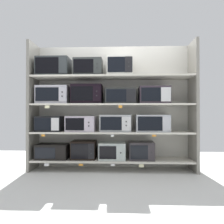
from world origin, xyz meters
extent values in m
cube|color=silver|center=(0.00, -1.00, -0.01)|extent=(6.79, 6.00, 0.02)
cube|color=beige|center=(0.00, 0.27, 1.13)|extent=(2.99, 0.04, 2.27)
cube|color=gray|center=(-1.43, 0.00, 1.13)|extent=(0.05, 0.50, 2.27)
cube|color=gray|center=(1.43, 0.00, 1.13)|extent=(0.05, 0.50, 2.27)
cube|color=beige|center=(0.00, 0.00, 0.18)|extent=(2.79, 0.50, 0.03)
cube|color=black|center=(-1.06, 0.00, 0.32)|extent=(0.56, 0.38, 0.26)
cube|color=black|center=(-1.14, -0.20, 0.32)|extent=(0.36, 0.01, 0.19)
cube|color=black|center=(-0.87, -0.20, 0.32)|extent=(0.17, 0.01, 0.21)
cube|color=black|center=(-0.50, 0.00, 0.36)|extent=(0.43, 0.35, 0.32)
cube|color=black|center=(-0.55, -0.18, 0.36)|extent=(0.30, 0.01, 0.26)
cube|color=black|center=(-0.35, -0.18, 0.36)|extent=(0.10, 0.01, 0.26)
cylinder|color=#262628|center=(-0.35, -0.19, 0.32)|extent=(0.02, 0.01, 0.02)
cylinder|color=#262628|center=(-0.35, -0.19, 0.39)|extent=(0.02, 0.01, 0.02)
cube|color=#B0BDB7|center=(0.01, 0.00, 0.34)|extent=(0.46, 0.41, 0.29)
cube|color=black|center=(-0.06, -0.21, 0.34)|extent=(0.29, 0.01, 0.22)
cube|color=#B0BDB7|center=(0.15, -0.21, 0.34)|extent=(0.15, 0.01, 0.24)
cylinder|color=#262628|center=(0.15, -0.22, 0.34)|extent=(0.02, 0.01, 0.02)
cube|color=#322D31|center=(0.52, 0.00, 0.35)|extent=(0.43, 0.38, 0.31)
cube|color=black|center=(0.46, -0.20, 0.35)|extent=(0.29, 0.01, 0.24)
cube|color=#322D31|center=(0.67, -0.20, 0.35)|extent=(0.11, 0.01, 0.25)
cylinder|color=#262628|center=(0.67, -0.20, 0.35)|extent=(0.02, 0.01, 0.02)
cube|color=white|center=(-1.09, -0.25, 0.14)|extent=(0.08, 0.00, 0.05)
cube|color=orange|center=(-0.51, -0.25, 0.14)|extent=(0.07, 0.00, 0.03)
cube|color=white|center=(0.02, -0.25, 0.14)|extent=(0.07, 0.00, 0.03)
cube|color=beige|center=(0.50, -0.25, 0.14)|extent=(0.08, 0.00, 0.05)
cube|color=beige|center=(0.00, 0.00, 0.67)|extent=(2.79, 0.50, 0.03)
cube|color=black|center=(-1.11, 0.00, 0.82)|extent=(0.45, 0.39, 0.27)
cube|color=black|center=(-1.17, -0.20, 0.82)|extent=(0.29, 0.01, 0.20)
cube|color=silver|center=(-0.97, -0.20, 0.82)|extent=(0.13, 0.01, 0.22)
cube|color=#BCB0C0|center=(-0.55, 0.00, 0.82)|extent=(0.51, 0.38, 0.27)
cube|color=black|center=(-0.63, -0.20, 0.82)|extent=(0.32, 0.01, 0.21)
cube|color=#BCB0C0|center=(-0.39, -0.20, 0.82)|extent=(0.16, 0.01, 0.22)
cylinder|color=#262628|center=(-0.39, -0.20, 0.79)|extent=(0.02, 0.01, 0.02)
cylinder|color=#262628|center=(-0.39, -0.20, 0.85)|extent=(0.02, 0.01, 0.02)
cube|color=#A2A6A9|center=(0.06, 0.00, 0.83)|extent=(0.54, 0.35, 0.29)
cube|color=black|center=(-0.01, -0.18, 0.83)|extent=(0.36, 0.01, 0.23)
cube|color=silver|center=(0.25, -0.18, 0.83)|extent=(0.15, 0.01, 0.23)
cylinder|color=#262628|center=(0.25, -0.19, 0.80)|extent=(0.02, 0.01, 0.02)
cylinder|color=#262628|center=(0.25, -0.19, 0.86)|extent=(0.02, 0.01, 0.02)
cube|color=#B4B7BD|center=(0.71, 0.00, 0.83)|extent=(0.58, 0.37, 0.29)
cube|color=black|center=(0.65, -0.19, 0.83)|extent=(0.41, 0.01, 0.24)
cube|color=#B4B7BD|center=(0.92, -0.19, 0.83)|extent=(0.13, 0.01, 0.23)
cube|color=orange|center=(-1.15, -0.25, 0.63)|extent=(0.06, 0.00, 0.04)
cube|color=white|center=(0.02, -0.25, 0.63)|extent=(0.05, 0.00, 0.04)
cube|color=orange|center=(0.71, -0.25, 0.63)|extent=(0.07, 0.00, 0.03)
cube|color=beige|center=(0.00, 0.00, 1.16)|extent=(2.79, 0.50, 0.03)
cube|color=#B9B7C2|center=(-1.05, 0.00, 1.33)|extent=(0.56, 0.34, 0.32)
cube|color=black|center=(-1.11, -0.18, 1.33)|extent=(0.40, 0.01, 0.23)
cube|color=#B9B7C2|center=(-0.85, -0.18, 1.33)|extent=(0.13, 0.01, 0.26)
cylinder|color=#262628|center=(-0.85, -0.19, 1.30)|extent=(0.02, 0.01, 0.02)
cylinder|color=#262628|center=(-0.85, -0.19, 1.37)|extent=(0.02, 0.01, 0.02)
cube|color=black|center=(-0.44, 0.00, 1.34)|extent=(0.53, 0.39, 0.34)
cube|color=black|center=(-0.50, -0.20, 1.34)|extent=(0.37, 0.01, 0.24)
cube|color=black|center=(-0.25, -0.20, 1.34)|extent=(0.13, 0.01, 0.27)
cylinder|color=#262628|center=(-0.25, -0.21, 1.30)|extent=(0.02, 0.01, 0.02)
cylinder|color=#262628|center=(-0.25, -0.21, 1.38)|extent=(0.02, 0.01, 0.02)
cube|color=#2C2D2D|center=(0.15, 0.00, 1.30)|extent=(0.52, 0.38, 0.27)
cube|color=black|center=(0.08, -0.20, 1.30)|extent=(0.34, 0.01, 0.21)
cube|color=black|center=(0.33, -0.20, 1.30)|extent=(0.15, 0.01, 0.21)
cube|color=#332933|center=(0.74, 0.00, 1.32)|extent=(0.52, 0.41, 0.30)
cube|color=black|center=(0.66, -0.21, 1.32)|extent=(0.33, 0.01, 0.23)
cube|color=silver|center=(0.91, -0.21, 1.32)|extent=(0.16, 0.01, 0.24)
cube|color=beige|center=(-1.08, -0.25, 1.11)|extent=(0.08, 0.00, 0.05)
cube|color=orange|center=(0.15, -0.25, 1.11)|extent=(0.06, 0.00, 0.05)
cube|color=beige|center=(0.00, 0.00, 1.64)|extent=(2.79, 0.50, 0.03)
cube|color=#2D3234|center=(-1.05, 0.00, 1.83)|extent=(0.57, 0.38, 0.34)
cube|color=black|center=(-1.11, -0.19, 1.83)|extent=(0.41, 0.01, 0.27)
cube|color=#2D3234|center=(-0.84, -0.19, 1.83)|extent=(0.13, 0.01, 0.27)
cube|color=#2F3332|center=(-0.42, 0.00, 1.81)|extent=(0.50, 0.34, 0.31)
cube|color=black|center=(-0.48, -0.18, 1.81)|extent=(0.34, 0.01, 0.23)
cube|color=#2F3332|center=(-0.25, -0.18, 1.81)|extent=(0.13, 0.01, 0.25)
cylinder|color=#262628|center=(-0.25, -0.19, 1.78)|extent=(0.02, 0.01, 0.02)
cylinder|color=#262628|center=(-0.25, -0.19, 1.85)|extent=(0.02, 0.01, 0.02)
cube|color=silver|center=(0.14, 0.00, 1.82)|extent=(0.45, 0.42, 0.33)
cube|color=black|center=(0.08, -0.21, 1.82)|extent=(0.29, 0.01, 0.26)
cube|color=black|center=(0.29, -0.21, 1.82)|extent=(0.13, 0.01, 0.27)
cylinder|color=#262628|center=(0.29, -0.22, 1.79)|extent=(0.02, 0.01, 0.02)
cylinder|color=#262628|center=(0.29, -0.22, 1.86)|extent=(0.02, 0.01, 0.02)
camera|label=1|loc=(0.17, -3.99, 0.98)|focal=36.10mm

